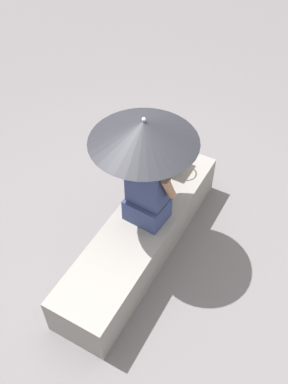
# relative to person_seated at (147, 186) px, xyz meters

# --- Properties ---
(ground_plane) EXTENTS (14.00, 14.00, 0.00)m
(ground_plane) POSITION_rel_person_seated_xyz_m (-0.08, 0.02, -0.79)
(ground_plane) COLOR #605B5E
(stone_bench) EXTENTS (2.12, 0.53, 0.40)m
(stone_bench) POSITION_rel_person_seated_xyz_m (-0.08, 0.02, -0.59)
(stone_bench) COLOR gray
(stone_bench) RESTS_ON ground
(person_seated) EXTENTS (0.30, 0.48, 0.90)m
(person_seated) POSITION_rel_person_seated_xyz_m (0.00, 0.00, 0.00)
(person_seated) COLOR navy
(person_seated) RESTS_ON stone_bench
(parasol) EXTENTS (0.86, 0.86, 1.04)m
(parasol) POSITION_rel_person_seated_xyz_m (0.04, 0.05, 0.52)
(parasol) COLOR #B7B7BC
(parasol) RESTS_ON stone_bench
(handbag_black) EXTENTS (0.28, 0.21, 0.29)m
(handbag_black) POSITION_rel_person_seated_xyz_m (0.66, 0.08, -0.24)
(handbag_black) COLOR brown
(handbag_black) RESTS_ON stone_bench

